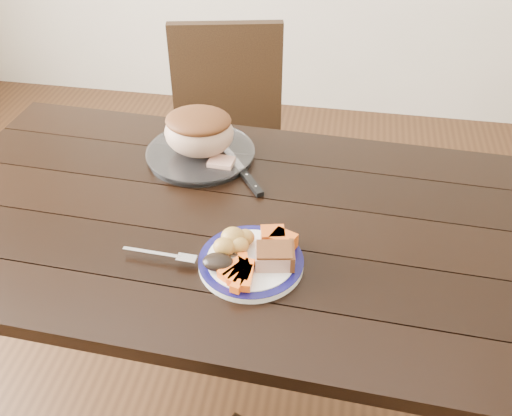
% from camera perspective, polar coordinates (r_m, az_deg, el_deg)
% --- Properties ---
extents(ground, '(4.00, 4.00, 0.00)m').
position_cam_1_polar(ground, '(2.03, -2.23, -17.37)').
color(ground, '#472B16').
rests_on(ground, ground).
extents(dining_table, '(1.64, 0.97, 0.75)m').
position_cam_1_polar(dining_table, '(1.53, -2.84, -3.42)').
color(dining_table, black).
rests_on(dining_table, ground).
extents(chair_far, '(0.50, 0.51, 0.93)m').
position_cam_1_polar(chair_far, '(2.21, -2.79, 7.10)').
color(chair_far, black).
rests_on(chair_far, ground).
extents(dinner_plate, '(0.24, 0.24, 0.02)m').
position_cam_1_polar(dinner_plate, '(1.32, -0.50, -5.47)').
color(dinner_plate, white).
rests_on(dinner_plate, dining_table).
extents(plate_rim, '(0.24, 0.24, 0.02)m').
position_cam_1_polar(plate_rim, '(1.32, -0.50, -5.20)').
color(plate_rim, '#100E47').
rests_on(plate_rim, dinner_plate).
extents(serving_platter, '(0.31, 0.31, 0.02)m').
position_cam_1_polar(serving_platter, '(1.69, -5.55, 5.35)').
color(serving_platter, white).
rests_on(serving_platter, dining_table).
extents(pork_slice, '(0.09, 0.08, 0.04)m').
position_cam_1_polar(pork_slice, '(1.29, 1.83, -4.89)').
color(pork_slice, tan).
rests_on(pork_slice, dinner_plate).
extents(roasted_potatoes, '(0.09, 0.09, 0.05)m').
position_cam_1_polar(roasted_potatoes, '(1.33, -2.25, -3.31)').
color(roasted_potatoes, gold).
rests_on(roasted_potatoes, dinner_plate).
extents(carrot_batons, '(0.08, 0.12, 0.02)m').
position_cam_1_polar(carrot_batons, '(1.27, -1.56, -6.49)').
color(carrot_batons, '#FF6115').
rests_on(carrot_batons, dinner_plate).
extents(pumpkin_wedges, '(0.09, 0.07, 0.04)m').
position_cam_1_polar(pumpkin_wedges, '(1.34, 2.21, -3.11)').
color(pumpkin_wedges, '#ED5B1A').
rests_on(pumpkin_wedges, dinner_plate).
extents(dark_mushroom, '(0.07, 0.05, 0.03)m').
position_cam_1_polar(dark_mushroom, '(1.29, -3.82, -5.42)').
color(dark_mushroom, black).
rests_on(dark_mushroom, dinner_plate).
extents(fork, '(0.18, 0.03, 0.00)m').
position_cam_1_polar(fork, '(1.34, -9.09, -4.69)').
color(fork, silver).
rests_on(fork, dinner_plate).
extents(roast_joint, '(0.20, 0.17, 0.13)m').
position_cam_1_polar(roast_joint, '(1.65, -5.71, 7.48)').
color(roast_joint, tan).
rests_on(roast_joint, serving_platter).
extents(cut_slice, '(0.07, 0.06, 0.02)m').
position_cam_1_polar(cut_slice, '(1.62, -3.49, 4.56)').
color(cut_slice, tan).
rests_on(cut_slice, serving_platter).
extents(carving_knife, '(0.20, 0.27, 0.01)m').
position_cam_1_polar(carving_knife, '(1.59, -1.08, 3.25)').
color(carving_knife, silver).
rests_on(carving_knife, dining_table).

